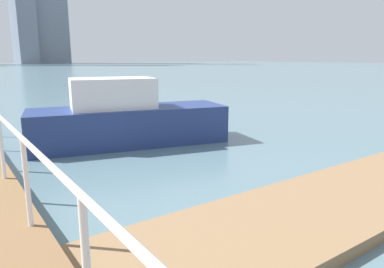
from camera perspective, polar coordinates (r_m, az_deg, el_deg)
The scene contains 2 objects.
ground_plane at distance 12.81m, azimuth -17.08°, elevation 1.13°, with size 300.00×300.00×0.00m, color slate.
moored_boat_1 at distance 9.85m, azimuth -10.51°, elevation 2.36°, with size 5.46×2.83×1.81m.
Camera 1 is at (-3.81, 8.00, 2.34)m, focal length 33.26 mm.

